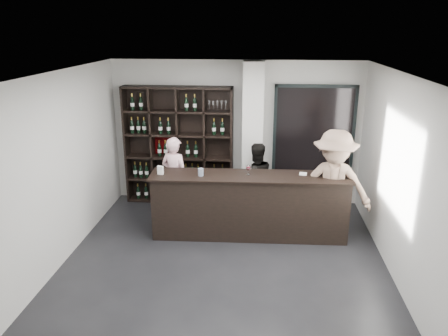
# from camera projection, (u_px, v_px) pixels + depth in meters

# --- Properties ---
(floor) EXTENTS (5.00, 5.50, 0.01)m
(floor) POSITION_uv_depth(u_px,v_px,m) (223.00, 267.00, 6.71)
(floor) COLOR black
(floor) RESTS_ON ground
(wine_shelf) EXTENTS (2.20, 0.35, 2.40)m
(wine_shelf) POSITION_uv_depth(u_px,v_px,m) (179.00, 146.00, 8.86)
(wine_shelf) COLOR black
(wine_shelf) RESTS_ON floor
(structural_column) EXTENTS (0.40, 0.40, 2.90)m
(structural_column) POSITION_uv_depth(u_px,v_px,m) (253.00, 137.00, 8.57)
(structural_column) COLOR silver
(structural_column) RESTS_ON floor
(glass_panel) EXTENTS (1.60, 0.08, 2.10)m
(glass_panel) POSITION_uv_depth(u_px,v_px,m) (313.00, 138.00, 8.69)
(glass_panel) COLOR black
(glass_panel) RESTS_ON floor
(tasting_counter) EXTENTS (3.39, 0.70, 1.12)m
(tasting_counter) POSITION_uv_depth(u_px,v_px,m) (249.00, 206.00, 7.54)
(tasting_counter) COLOR black
(tasting_counter) RESTS_ON floor
(taster_pink) EXTENTS (0.67, 0.57, 1.56)m
(taster_pink) POSITION_uv_depth(u_px,v_px,m) (175.00, 177.00, 8.31)
(taster_pink) COLOR #FFC6CC
(taster_pink) RESTS_ON floor
(taster_black) EXTENTS (0.86, 0.77, 1.46)m
(taster_black) POSITION_uv_depth(u_px,v_px,m) (255.00, 180.00, 8.27)
(taster_black) COLOR black
(taster_black) RESTS_ON floor
(customer) EXTENTS (1.34, 0.88, 1.94)m
(customer) POSITION_uv_depth(u_px,v_px,m) (333.00, 187.00, 7.25)
(customer) COLOR #8D6F5C
(customer) RESTS_ON floor
(wine_glass) EXTENTS (0.09, 0.09, 0.19)m
(wine_glass) POSITION_uv_depth(u_px,v_px,m) (248.00, 169.00, 7.37)
(wine_glass) COLOR white
(wine_glass) RESTS_ON tasting_counter
(spit_cup) EXTENTS (0.12, 0.12, 0.13)m
(spit_cup) POSITION_uv_depth(u_px,v_px,m) (201.00, 172.00, 7.33)
(spit_cup) COLOR silver
(spit_cup) RESTS_ON tasting_counter
(napkin_stack) EXTENTS (0.14, 0.14, 0.02)m
(napkin_stack) POSITION_uv_depth(u_px,v_px,m) (303.00, 174.00, 7.41)
(napkin_stack) COLOR white
(napkin_stack) RESTS_ON tasting_counter
(card_stand) EXTENTS (0.11, 0.07, 0.15)m
(card_stand) POSITION_uv_depth(u_px,v_px,m) (160.00, 170.00, 7.39)
(card_stand) COLOR white
(card_stand) RESTS_ON tasting_counter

